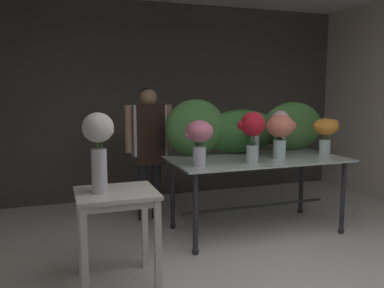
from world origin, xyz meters
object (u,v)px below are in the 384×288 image
(vase_fuchsia_ranunculus, at_px, (255,133))
(vase_sunset_tulips, at_px, (326,131))
(vase_rosy_dahlias, at_px, (199,137))
(side_table_white, at_px, (117,206))
(florist, at_px, (149,140))
(vase_blush_carnations, at_px, (280,128))
(vase_crimson_peonies, at_px, (252,130))
(display_table_glass, at_px, (257,169))
(vase_coral_freesia, at_px, (281,130))
(vase_white_roses_tall, at_px, (99,144))

(vase_fuchsia_ranunculus, distance_m, vase_sunset_tulips, 0.82)
(vase_rosy_dahlias, bearing_deg, side_table_white, -151.12)
(florist, height_order, vase_blush_carnations, florist)
(vase_rosy_dahlias, distance_m, vase_crimson_peonies, 0.57)
(vase_crimson_peonies, distance_m, vase_sunset_tulips, 1.06)
(display_table_glass, relative_size, side_table_white, 2.46)
(display_table_glass, xyz_separation_m, vase_crimson_peonies, (-0.20, -0.26, 0.46))
(florist, distance_m, vase_blush_carnations, 1.53)
(side_table_white, distance_m, vase_sunset_tulips, 2.60)
(side_table_white, height_order, vase_sunset_tulips, vase_sunset_tulips)
(vase_fuchsia_ranunculus, bearing_deg, display_table_glass, -105.84)
(vase_sunset_tulips, bearing_deg, vase_rosy_dahlias, -173.52)
(side_table_white, bearing_deg, vase_rosy_dahlias, 28.88)
(side_table_white, relative_size, vase_rosy_dahlias, 1.72)
(florist, distance_m, vase_fuchsia_ranunculus, 1.25)
(side_table_white, height_order, vase_fuchsia_ranunculus, vase_fuchsia_ranunculus)
(display_table_glass, xyz_separation_m, florist, (-1.02, 0.78, 0.26))
(side_table_white, xyz_separation_m, vase_crimson_peonies, (1.43, 0.46, 0.51))
(vase_coral_freesia, xyz_separation_m, vase_rosy_dahlias, (-0.99, -0.14, -0.02))
(side_table_white, xyz_separation_m, vase_rosy_dahlias, (0.87, 0.48, 0.46))
(florist, bearing_deg, vase_rosy_dahlias, -75.86)
(vase_white_roses_tall, bearing_deg, vase_coral_freesia, 17.46)
(side_table_white, bearing_deg, display_table_glass, 23.73)
(vase_rosy_dahlias, bearing_deg, vase_coral_freesia, 8.29)
(display_table_glass, xyz_separation_m, vase_white_roses_tall, (-1.75, -0.72, 0.45))
(display_table_glass, relative_size, vase_white_roses_tall, 3.06)
(vase_coral_freesia, xyz_separation_m, vase_white_roses_tall, (-1.98, -0.62, 0.03))
(vase_blush_carnations, relative_size, vase_sunset_tulips, 1.21)
(side_table_white, distance_m, vase_coral_freesia, 2.01)
(florist, relative_size, vase_rosy_dahlias, 3.53)
(vase_fuchsia_ranunculus, relative_size, vase_sunset_tulips, 1.05)
(florist, bearing_deg, side_table_white, -112.26)
(display_table_glass, bearing_deg, vase_blush_carnations, 22.69)
(display_table_glass, xyz_separation_m, vase_rosy_dahlias, (-0.76, -0.24, 0.40))
(side_table_white, xyz_separation_m, vase_blush_carnations, (2.00, 0.87, 0.48))
(vase_coral_freesia, distance_m, vase_crimson_peonies, 0.46)
(vase_coral_freesia, bearing_deg, side_table_white, -161.45)
(vase_blush_carnations, xyz_separation_m, vase_crimson_peonies, (-0.57, -0.41, 0.03))
(vase_fuchsia_ranunculus, height_order, vase_crimson_peonies, vase_crimson_peonies)
(florist, relative_size, vase_white_roses_tall, 2.55)
(side_table_white, height_order, vase_crimson_peonies, vase_crimson_peonies)
(vase_crimson_peonies, bearing_deg, vase_fuchsia_ranunculus, 58.32)
(vase_fuchsia_ranunculus, bearing_deg, vase_white_roses_tall, -154.90)
(vase_blush_carnations, bearing_deg, side_table_white, -156.46)
(vase_coral_freesia, distance_m, vase_blush_carnations, 0.29)
(side_table_white, bearing_deg, vase_fuchsia_ranunculus, 26.72)
(vase_crimson_peonies, bearing_deg, vase_white_roses_tall, -163.57)
(display_table_glass, distance_m, vase_sunset_tulips, 0.93)
(florist, xyz_separation_m, vase_white_roses_tall, (-0.74, -1.50, 0.19))
(side_table_white, bearing_deg, vase_crimson_peonies, 17.77)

